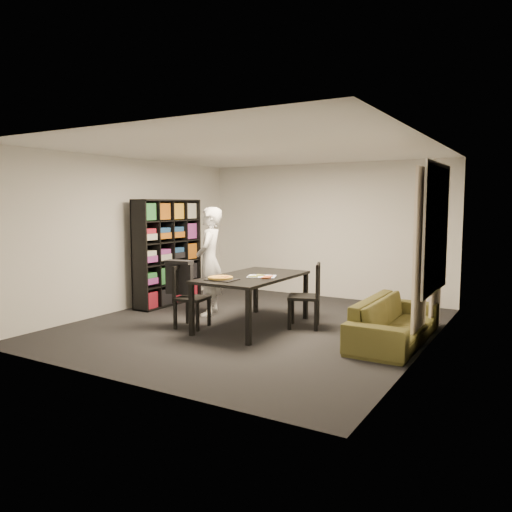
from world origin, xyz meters
The scene contains 16 objects.
room centered at (0.00, 0.00, 1.30)m, with size 5.01×5.51×2.61m.
window_pane centered at (2.48, 0.60, 1.50)m, with size 0.02×1.40×1.60m, color black.
window_frame centered at (2.48, 0.60, 1.50)m, with size 0.03×1.52×1.72m, color white.
curtain_left centered at (2.40, 0.08, 1.15)m, with size 0.03×0.70×2.25m, color silver.
curtain_right centered at (2.40, 1.12, 1.15)m, with size 0.03×0.70×2.25m, color silver.
bookshelf centered at (-2.16, 0.60, 0.95)m, with size 0.35×1.50×1.90m, color black.
dining_table centered at (0.03, -0.07, 0.70)m, with size 1.02×1.84×0.77m.
chair_left centered at (-0.80, -0.58, 0.52)m, with size 0.49×0.49×0.92m.
chair_right centered at (0.79, 0.31, 0.55)m, with size 0.57×0.57×0.96m.
draped_jacket centered at (-0.92, -0.60, 0.76)m, with size 0.43×0.24×0.51m.
person centered at (-0.99, 0.27, 0.89)m, with size 0.65×0.42×1.77m, color silver.
baking_tray centered at (-0.11, -0.65, 0.77)m, with size 0.40×0.32×0.01m, color black.
pepperoni_pizza centered at (-0.16, -0.62, 0.79)m, with size 0.35×0.35×0.03m.
kitchen_towel centered at (0.20, -0.10, 0.77)m, with size 0.40×0.30×0.01m, color white.
pizza_slices centered at (0.24, -0.15, 0.78)m, with size 0.37×0.31×0.01m, color gold, non-canonical shape.
sofa centered at (2.08, 0.17, 0.29)m, with size 1.96×0.77×0.57m, color #44401B.
Camera 1 is at (3.78, -6.31, 1.82)m, focal length 35.00 mm.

